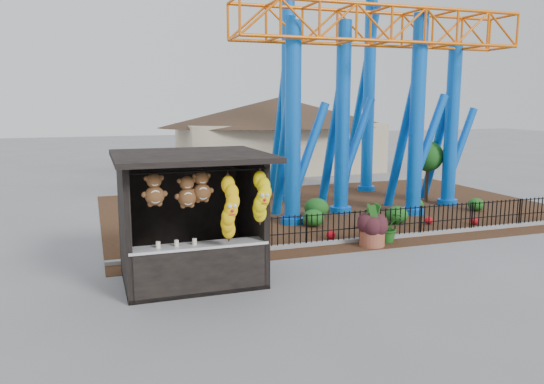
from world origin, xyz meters
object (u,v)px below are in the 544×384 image
object	(u,v)px
terracotta_planter	(372,237)
potted_plant	(388,227)
prize_booth	(194,221)
roller_coaster	(358,47)

from	to	relation	value
terracotta_planter	potted_plant	bearing A→B (deg)	20.83
prize_booth	potted_plant	xyz separation A→B (m)	(6.36, 1.78, -1.05)
roller_coaster	terracotta_planter	xyz separation A→B (m)	(-2.42, -5.79, -6.16)
roller_coaster	potted_plant	world-z (taller)	roller_coaster
prize_booth	terracotta_planter	size ratio (longest dim) A/B	4.61
prize_booth	roller_coaster	world-z (taller)	roller_coaster
potted_plant	terracotta_planter	bearing A→B (deg)	-167.91
prize_booth	roller_coaster	xyz separation A→B (m)	(8.09, 7.31, 4.92)
terracotta_planter	potted_plant	world-z (taller)	potted_plant
prize_booth	roller_coaster	distance (m)	11.96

